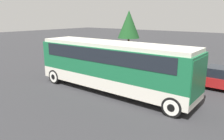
{
  "coord_description": "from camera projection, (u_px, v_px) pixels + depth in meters",
  "views": [
    {
      "loc": [
        8.24,
        -10.64,
        4.76
      ],
      "look_at": [
        0.0,
        0.0,
        1.44
      ],
      "focal_mm": 35.0,
      "sensor_mm": 36.0,
      "label": 1
    }
  ],
  "objects": [
    {
      "name": "tree_left",
      "position": [
        129.0,
        24.0,
        33.73
      ],
      "size": [
        3.42,
        3.42,
        5.67
      ],
      "color": "brown",
      "rests_on": "ground_plane"
    },
    {
      "name": "parked_car_near",
      "position": [
        148.0,
        61.0,
        20.3
      ],
      "size": [
        4.64,
        1.79,
        1.48
      ],
      "color": "#7A6B5B",
      "rests_on": "ground_plane"
    },
    {
      "name": "tour_bus",
      "position": [
        113.0,
        63.0,
        13.69
      ],
      "size": [
        10.75,
        2.57,
        3.2
      ],
      "color": "silver",
      "rests_on": "ground_plane"
    },
    {
      "name": "ground_plane",
      "position": [
        112.0,
        91.0,
        14.21
      ],
      "size": [
        120.0,
        120.0,
        0.0
      ],
      "primitive_type": "plane",
      "color": "#2D2D30"
    }
  ]
}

